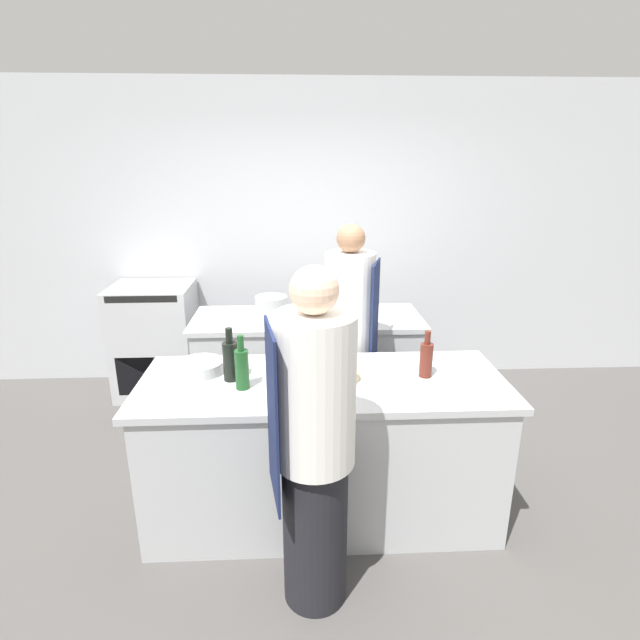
{
  "coord_description": "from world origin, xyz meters",
  "views": [
    {
      "loc": [
        -0.14,
        -2.63,
        2.13
      ],
      "look_at": [
        0.0,
        0.35,
        1.15
      ],
      "focal_mm": 28.0,
      "sensor_mm": 36.0,
      "label": 1
    }
  ],
  "objects_px": {
    "bottle_vinegar": "(242,368)",
    "bottle_cooking_oil": "(230,360)",
    "bottle_olive_oil": "(426,359)",
    "chef_at_stove": "(349,346)",
    "oven_range": "(156,340)",
    "bowl_prep_small": "(200,367)",
    "bowl_mixing_large": "(340,375)",
    "chef_at_prep_near": "(314,448)",
    "bottle_wine": "(309,355)",
    "stockpot": "(271,309)"
  },
  "relations": [
    {
      "from": "oven_range",
      "to": "bowl_mixing_large",
      "type": "bearing_deg",
      "value": -48.86
    },
    {
      "from": "chef_at_prep_near",
      "to": "bottle_olive_oil",
      "type": "bearing_deg",
      "value": -55.13
    },
    {
      "from": "bowl_mixing_large",
      "to": "bowl_prep_small",
      "type": "relative_size",
      "value": 0.8
    },
    {
      "from": "bowl_prep_small",
      "to": "bowl_mixing_large",
      "type": "bearing_deg",
      "value": -10.04
    },
    {
      "from": "bottle_vinegar",
      "to": "bottle_wine",
      "type": "xyz_separation_m",
      "value": [
        0.37,
        0.24,
        -0.03
      ]
    },
    {
      "from": "oven_range",
      "to": "bottle_wine",
      "type": "height_order",
      "value": "bottle_wine"
    },
    {
      "from": "bottle_vinegar",
      "to": "bowl_mixing_large",
      "type": "height_order",
      "value": "bottle_vinegar"
    },
    {
      "from": "chef_at_stove",
      "to": "bottle_vinegar",
      "type": "bearing_deg",
      "value": -26.62
    },
    {
      "from": "chef_at_stove",
      "to": "bottle_olive_oil",
      "type": "relative_size",
      "value": 6.08
    },
    {
      "from": "chef_at_stove",
      "to": "oven_range",
      "type": "bearing_deg",
      "value": -107.86
    },
    {
      "from": "oven_range",
      "to": "bottle_vinegar",
      "type": "height_order",
      "value": "bottle_vinegar"
    },
    {
      "from": "bowl_mixing_large",
      "to": "stockpot",
      "type": "xyz_separation_m",
      "value": [
        -0.44,
        1.1,
        0.07
      ]
    },
    {
      "from": "chef_at_prep_near",
      "to": "bottle_vinegar",
      "type": "relative_size",
      "value": 5.48
    },
    {
      "from": "bottle_vinegar",
      "to": "bowl_prep_small",
      "type": "relative_size",
      "value": 1.13
    },
    {
      "from": "bottle_vinegar",
      "to": "bottle_cooking_oil",
      "type": "xyz_separation_m",
      "value": [
        -0.08,
        0.12,
        0.0
      ]
    },
    {
      "from": "oven_range",
      "to": "bottle_olive_oil",
      "type": "relative_size",
      "value": 3.65
    },
    {
      "from": "oven_range",
      "to": "bottle_olive_oil",
      "type": "bearing_deg",
      "value": -40.42
    },
    {
      "from": "chef_at_stove",
      "to": "bottle_cooking_oil",
      "type": "bearing_deg",
      "value": -34.67
    },
    {
      "from": "chef_at_prep_near",
      "to": "bowl_mixing_large",
      "type": "bearing_deg",
      "value": -24.56
    },
    {
      "from": "bottle_vinegar",
      "to": "bottle_cooking_oil",
      "type": "height_order",
      "value": "bottle_cooking_oil"
    },
    {
      "from": "bottle_vinegar",
      "to": "bowl_prep_small",
      "type": "height_order",
      "value": "bottle_vinegar"
    },
    {
      "from": "chef_at_prep_near",
      "to": "bottle_olive_oil",
      "type": "distance_m",
      "value": 0.95
    },
    {
      "from": "bottle_wine",
      "to": "stockpot",
      "type": "height_order",
      "value": "bottle_wine"
    },
    {
      "from": "chef_at_stove",
      "to": "bowl_mixing_large",
      "type": "bearing_deg",
      "value": 5.39
    },
    {
      "from": "chef_at_stove",
      "to": "bottle_olive_oil",
      "type": "xyz_separation_m",
      "value": [
        0.38,
        -0.62,
        0.15
      ]
    },
    {
      "from": "chef_at_stove",
      "to": "bowl_prep_small",
      "type": "distance_m",
      "value": 1.07
    },
    {
      "from": "bottle_wine",
      "to": "bowl_mixing_large",
      "type": "height_order",
      "value": "bottle_wine"
    },
    {
      "from": "oven_range",
      "to": "bottle_cooking_oil",
      "type": "relative_size",
      "value": 3.27
    },
    {
      "from": "oven_range",
      "to": "bowl_mixing_large",
      "type": "height_order",
      "value": "oven_range"
    },
    {
      "from": "chef_at_stove",
      "to": "bowl_prep_small",
      "type": "bearing_deg",
      "value": -46.03
    },
    {
      "from": "bottle_olive_oil",
      "to": "chef_at_stove",
      "type": "bearing_deg",
      "value": 121.64
    },
    {
      "from": "oven_range",
      "to": "chef_at_stove",
      "type": "distance_m",
      "value": 2.05
    },
    {
      "from": "bottle_vinegar",
      "to": "stockpot",
      "type": "height_order",
      "value": "bottle_vinegar"
    },
    {
      "from": "chef_at_prep_near",
      "to": "stockpot",
      "type": "height_order",
      "value": "chef_at_prep_near"
    },
    {
      "from": "chef_at_stove",
      "to": "bowl_prep_small",
      "type": "relative_size",
      "value": 6.22
    },
    {
      "from": "bottle_olive_oil",
      "to": "stockpot",
      "type": "height_order",
      "value": "bottle_olive_oil"
    },
    {
      "from": "bowl_prep_small",
      "to": "stockpot",
      "type": "bearing_deg",
      "value": 68.18
    },
    {
      "from": "bottle_olive_oil",
      "to": "bottle_wine",
      "type": "xyz_separation_m",
      "value": [
        -0.68,
        0.13,
        -0.02
      ]
    },
    {
      "from": "oven_range",
      "to": "bowl_prep_small",
      "type": "relative_size",
      "value": 3.73
    },
    {
      "from": "oven_range",
      "to": "bowl_mixing_large",
      "type": "relative_size",
      "value": 4.66
    },
    {
      "from": "bottle_vinegar",
      "to": "bottle_cooking_oil",
      "type": "bearing_deg",
      "value": 123.4
    },
    {
      "from": "bowl_mixing_large",
      "to": "oven_range",
      "type": "bearing_deg",
      "value": 131.14
    },
    {
      "from": "bottle_vinegar",
      "to": "bowl_prep_small",
      "type": "distance_m",
      "value": 0.37
    },
    {
      "from": "oven_range",
      "to": "bottle_wine",
      "type": "relative_size",
      "value": 4.22
    },
    {
      "from": "oven_range",
      "to": "bottle_wine",
      "type": "bearing_deg",
      "value": -49.67
    },
    {
      "from": "chef_at_stove",
      "to": "bowl_prep_small",
      "type": "height_order",
      "value": "chef_at_stove"
    },
    {
      "from": "oven_range",
      "to": "bottle_wine",
      "type": "xyz_separation_m",
      "value": [
        1.38,
        -1.62,
        0.48
      ]
    },
    {
      "from": "bowl_prep_small",
      "to": "chef_at_prep_near",
      "type": "bearing_deg",
      "value": -49.93
    },
    {
      "from": "bottle_cooking_oil",
      "to": "bowl_prep_small",
      "type": "distance_m",
      "value": 0.24
    },
    {
      "from": "bottle_vinegar",
      "to": "bowl_mixing_large",
      "type": "bearing_deg",
      "value": 8.46
    }
  ]
}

